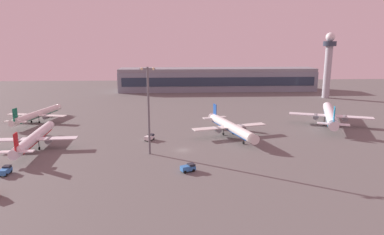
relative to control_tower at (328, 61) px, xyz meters
name	(u,v)px	position (x,y,z in m)	size (l,w,h in m)	color
ground_plane	(183,150)	(-94.53, -103.66, -23.61)	(416.00, 416.00, 0.00)	#605E5B
terminal_building	(217,79)	(-65.61, 36.83, -15.51)	(141.97, 22.40, 16.40)	gray
control_tower	(328,61)	(0.00, 0.00, 0.00)	(8.00, 8.00, 41.01)	#A8A8B2
airplane_near_gate	(34,138)	(-145.44, -98.97, -20.01)	(28.90, 37.14, 9.53)	white
airplane_far_stand	(230,127)	(-75.81, -86.93, -19.86)	(29.76, 37.89, 9.90)	silver
airplane_mid_apron	(330,115)	(-29.26, -71.22, -19.29)	(33.78, 42.87, 11.43)	white
airplane_terminal_side	(37,115)	(-159.41, -59.36, -20.13)	(27.84, 35.54, 9.19)	silver
baggage_tractor	(188,168)	(-93.60, -123.22, -22.43)	(4.58, 3.51, 2.25)	#3372BF
maintenance_van	(150,137)	(-106.63, -91.16, -22.43)	(3.88, 4.54, 2.25)	white
cargo_loader	(6,170)	(-144.31, -122.68, -22.43)	(2.07, 4.17, 2.25)	#3372BF
apron_light_central	(149,106)	(-105.54, -106.83, -7.55)	(4.80, 0.90, 28.36)	slate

